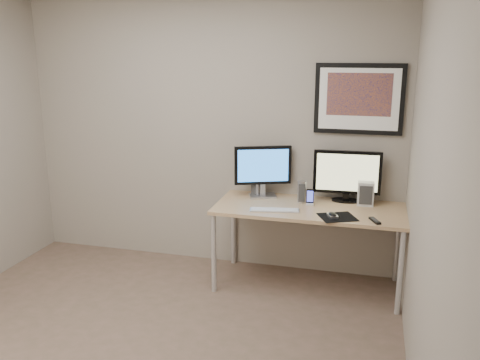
{
  "coord_description": "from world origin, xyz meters",
  "views": [
    {
      "loc": [
        1.49,
        -2.79,
        2.04
      ],
      "look_at": [
        0.46,
        1.1,
        0.99
      ],
      "focal_mm": 38.0,
      "sensor_mm": 36.0,
      "label": 1
    }
  ],
  "objects": [
    {
      "name": "mouse",
      "position": [
        1.21,
        1.12,
        0.75
      ],
      "size": [
        0.1,
        0.12,
        0.04
      ],
      "primitive_type": "ellipsoid",
      "rotation": [
        0.0,
        0.0,
        0.4
      ],
      "color": "black",
      "rests_on": "mousepad"
    },
    {
      "name": "keyboard",
      "position": [
        0.73,
        1.17,
        0.74
      ],
      "size": [
        0.42,
        0.18,
        0.01
      ],
      "primitive_type": "cube",
      "rotation": [
        0.0,
        0.0,
        0.18
      ],
      "color": "#B7B7BC",
      "rests_on": "desk"
    },
    {
      "name": "monitor_large",
      "position": [
        0.55,
        1.55,
        0.99
      ],
      "size": [
        0.49,
        0.24,
        0.47
      ],
      "rotation": [
        0.0,
        0.0,
        0.37
      ],
      "color": "#ADADB2",
      "rests_on": "desk"
    },
    {
      "name": "desk",
      "position": [
        1.0,
        1.35,
        0.66
      ],
      "size": [
        1.6,
        0.7,
        0.73
      ],
      "color": "#A46F4F",
      "rests_on": "floor"
    },
    {
      "name": "fan_unit",
      "position": [
        1.46,
        1.52,
        0.83
      ],
      "size": [
        0.14,
        0.11,
        0.21
      ],
      "primitive_type": "cube",
      "rotation": [
        0.0,
        0.0,
        0.06
      ],
      "color": "silver",
      "rests_on": "desk"
    },
    {
      "name": "monitor_tv",
      "position": [
        1.29,
        1.59,
        0.97
      ],
      "size": [
        0.58,
        0.15,
        0.46
      ],
      "rotation": [
        0.0,
        0.0,
        0.05
      ],
      "color": "black",
      "rests_on": "desk"
    },
    {
      "name": "mousepad",
      "position": [
        1.25,
        1.13,
        0.73
      ],
      "size": [
        0.35,
        0.34,
        0.0
      ],
      "primitive_type": "cube",
      "rotation": [
        0.0,
        0.0,
        0.43
      ],
      "color": "black",
      "rests_on": "desk"
    },
    {
      "name": "speaker_right",
      "position": [
        0.92,
        1.47,
        0.83
      ],
      "size": [
        0.09,
        0.09,
        0.19
      ],
      "primitive_type": "cylinder",
      "rotation": [
        0.0,
        0.0,
        0.16
      ],
      "color": "#ADADB2",
      "rests_on": "desk"
    },
    {
      "name": "framed_art",
      "position": [
        1.35,
        1.68,
        1.62
      ],
      "size": [
        0.75,
        0.04,
        0.6
      ],
      "color": "black",
      "rests_on": "room"
    },
    {
      "name": "floor",
      "position": [
        0.0,
        0.0,
        0.0
      ],
      "size": [
        3.6,
        3.6,
        0.0
      ],
      "primitive_type": "plane",
      "color": "brown",
      "rests_on": "ground"
    },
    {
      "name": "speaker_left",
      "position": [
        0.48,
        1.58,
        0.82
      ],
      "size": [
        0.09,
        0.09,
        0.17
      ],
      "primitive_type": "cylinder",
      "rotation": [
        0.0,
        0.0,
        -0.38
      ],
      "color": "#ADADB2",
      "rests_on": "desk"
    },
    {
      "name": "remote",
      "position": [
        1.54,
        1.1,
        0.74
      ],
      "size": [
        0.1,
        0.15,
        0.02
      ],
      "primitive_type": "cube",
      "rotation": [
        0.0,
        0.0,
        0.42
      ],
      "color": "black",
      "rests_on": "desk"
    },
    {
      "name": "phone_dock",
      "position": [
        1.0,
        1.41,
        0.8
      ],
      "size": [
        0.07,
        0.07,
        0.14
      ],
      "primitive_type": "cube",
      "rotation": [
        0.0,
        0.0,
        0.07
      ],
      "color": "black",
      "rests_on": "desk"
    },
    {
      "name": "room",
      "position": [
        0.0,
        0.45,
        1.64
      ],
      "size": [
        3.6,
        3.6,
        3.6
      ],
      "color": "white",
      "rests_on": "ground"
    }
  ]
}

